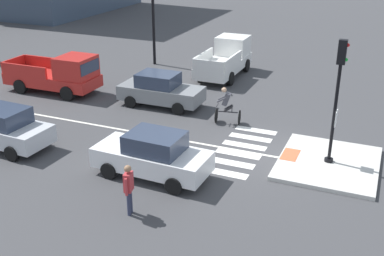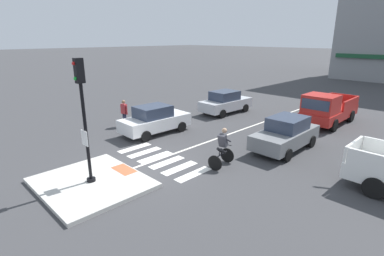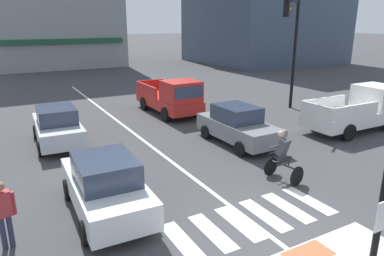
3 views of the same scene
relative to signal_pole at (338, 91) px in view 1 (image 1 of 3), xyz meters
The scene contains 19 objects.
ground_plane 3.84m from the signal_pole, 90.00° to the left, with size 300.00×300.00×0.00m, color #3D3D3F.
traffic_island 2.81m from the signal_pole, 90.00° to the left, with size 4.09×3.55×0.15m, color beige.
tactile_pad_front 3.09m from the signal_pole, 90.00° to the left, with size 1.10×0.60×0.01m, color #DB5B38.
signal_pole is the anchor object (origin of this frame).
crosswalk_stripe_a 4.91m from the signal_pole, 121.90° to the left, with size 0.44×1.80×0.01m, color silver.
crosswalk_stripe_b 4.62m from the signal_pole, 110.48° to the left, with size 0.44×1.80×0.01m, color silver.
crosswalk_stripe_c 4.46m from the signal_pole, 97.10° to the left, with size 0.44×1.80×0.01m, color silver.
crosswalk_stripe_d 4.46m from the signal_pole, 82.90° to the left, with size 0.44×1.80×0.01m, color silver.
crosswalk_stripe_e 4.62m from the signal_pole, 69.52° to the left, with size 0.44×1.80×0.01m, color silver.
crosswalk_stripe_f 4.91m from the signal_pole, 58.10° to the left, with size 0.44×1.80×0.01m, color silver.
lane_centre_line 12.87m from the signal_pole, 90.54° to the left, with size 0.14×28.00×0.01m, color silver.
traffic_light_mast 15.37m from the signal_pole, 51.94° to the left, with size 3.59×2.17×6.39m.
car_white_westbound_near 6.81m from the signal_pole, 120.28° to the left, with size 1.94×4.15×1.64m.
car_silver_westbound_far 12.89m from the signal_pole, 105.75° to the left, with size 1.97×4.16×1.64m.
car_grey_eastbound_mid 9.44m from the signal_pole, 69.00° to the left, with size 1.89×4.12×1.64m.
pickup_truck_white_cross_right 12.34m from the signal_pole, 37.47° to the left, with size 5.11×2.08×2.08m.
pickup_truck_red_eastbound_far 14.83m from the signal_pole, 78.27° to the left, with size 2.10×5.12×2.08m.
cyclist 5.76m from the signal_pole, 63.92° to the left, with size 0.84×1.19×1.68m.
pedestrian_at_curb_left 7.93m from the signal_pole, 138.18° to the left, with size 0.54×0.29×1.67m.
Camera 1 is at (-16.43, -4.04, 8.13)m, focal length 44.42 mm.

